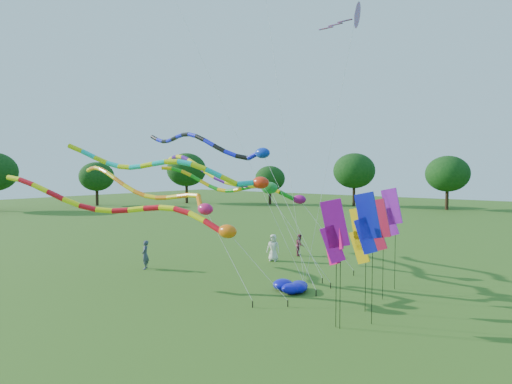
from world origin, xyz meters
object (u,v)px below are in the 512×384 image
Objects in this scene: tube_kite_red at (139,210)px; tube_kite_orange at (152,190)px; person_b at (145,255)px; person_a at (273,248)px; person_c at (300,245)px; blue_nylon_heap at (286,285)px.

tube_kite_red is 0.97× the size of tube_kite_orange.
person_b is at bearing 161.10° from tube_kite_orange.
person_a reaches higher than person_c.
blue_nylon_heap is 1.07× the size of person_b.
person_a is 1.17× the size of person_c.
person_b is 1.15× the size of person_c.
tube_kite_orange is 10.08× the size of person_c.
person_b reaches higher than person_c.
tube_kite_red is 8.55× the size of person_b.
person_a reaches higher than person_b.
person_b is (-3.36, 2.99, -3.15)m from tube_kite_red.
tube_kite_red is 8.35m from blue_nylon_heap.
person_a is (3.07, 7.53, -4.01)m from tube_kite_orange.
tube_kite_orange reaches higher than person_b.
person_a reaches higher than blue_nylon_heap.
blue_nylon_heap is 9.57m from person_b.
blue_nylon_heap is 8.95m from person_c.
tube_kite_orange reaches higher than tube_kite_red.
tube_kite_red is 8.00× the size of blue_nylon_heap.
blue_nylon_heap is 7.06m from person_a.
person_b is (-1.83, 0.88, -4.03)m from tube_kite_orange.
tube_kite_red is at bearing -144.92° from blue_nylon_heap.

